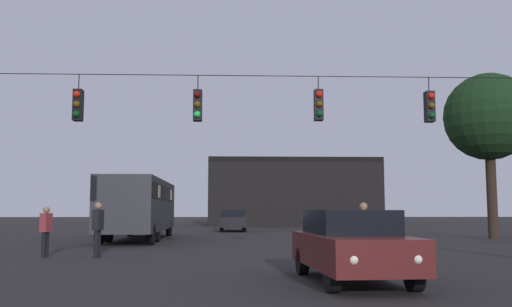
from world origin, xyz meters
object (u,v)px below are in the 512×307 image
Objects in this scene: pedestrian_crossing_left at (364,228)px; tree_left_silhouette at (488,118)px; car_far_left at (233,220)px; pedestrian_crossing_right at (98,226)px; car_near_right at (351,244)px; pedestrian_crossing_center at (46,229)px; city_bus at (140,203)px.

tree_left_silhouette is at bearing 52.03° from pedestrian_crossing_left.
car_far_left is 21.61m from pedestrian_crossing_right.
pedestrian_crossing_left is at bearing 73.37° from car_near_right.
pedestrian_crossing_left reaches higher than car_near_right.
car_near_right is 4.50m from pedestrian_crossing_left.
pedestrian_crossing_right is at bearing -8.45° from pedestrian_crossing_center.
pedestrian_crossing_left is 0.20× the size of tree_left_silhouette.
car_far_left is 2.47× the size of pedestrian_crossing_right.
pedestrian_crossing_left is 1.07× the size of pedestrian_crossing_center.
pedestrian_crossing_left is 10.12m from pedestrian_crossing_center.
pedestrian_crossing_center reaches higher than car_far_left.
tree_left_silhouette reaches higher than car_far_left.
pedestrian_crossing_center is (-8.62, 6.40, 0.12)m from car_near_right.
tree_left_silhouette reaches higher than car_near_right.
pedestrian_crossing_right is (1.73, -0.26, 0.09)m from pedestrian_crossing_center.
car_far_left is at bearing 142.53° from tree_left_silhouette.
car_far_left is at bearing 95.59° from car_near_right.
pedestrian_crossing_center is at bearing -105.84° from car_far_left.
car_near_right is at bearing -106.63° from pedestrian_crossing_left.
car_near_right is 1.02× the size of car_far_left.
city_bus is 18.23m from car_near_right.
tree_left_silhouette is at bearing 56.69° from car_near_right.
car_far_left is 18.19m from tree_left_silhouette.
city_bus is at bearing 83.03° from pedestrian_crossing_center.
car_near_right is 27.47m from car_far_left.
pedestrian_crossing_right is 0.20× the size of tree_left_silhouette.
pedestrian_crossing_right reaches higher than pedestrian_crossing_left.
pedestrian_crossing_left is 0.99× the size of pedestrian_crossing_right.
car_far_left is 23.37m from pedestrian_crossing_left.
pedestrian_crossing_right is at bearing -87.39° from city_bus.
pedestrian_crossing_right is (0.48, -10.50, -0.86)m from city_bus.
city_bus is 1.25× the size of tree_left_silhouette.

